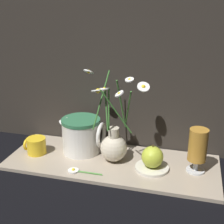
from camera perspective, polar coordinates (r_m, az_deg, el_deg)
The scene contains 9 objects.
ground_plane at distance 1.12m, azimuth -0.09°, elevation -9.46°, with size 6.00×6.00×0.00m, color black.
shelf at distance 1.12m, azimuth -0.09°, elevation -9.20°, with size 0.74×0.28×0.01m.
vase_with_flowers at distance 1.09m, azimuth 0.31°, elevation -5.81°, with size 0.24×0.18×0.32m.
yellow_mug at distance 1.19m, azimuth -13.74°, elevation -5.99°, with size 0.08×0.07×0.06m.
ceramic_pitcher at distance 1.15m, azimuth -5.54°, elevation -4.00°, with size 0.17×0.14×0.14m.
tea_glass at distance 1.05m, azimuth 15.41°, elevation -6.12°, with size 0.06×0.06×0.15m.
saucer_plate at distance 1.07m, azimuth 7.30°, elevation -10.09°, with size 0.11×0.11×0.01m.
orange_fruit at distance 1.05m, azimuth 7.40°, elevation -8.13°, with size 0.07×0.07×0.08m.
loose_daisy at distance 1.05m, azimuth -6.36°, elevation -10.66°, with size 0.12×0.04×0.01m.
Camera 1 is at (0.25, -0.94, 0.56)m, focal length 50.00 mm.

